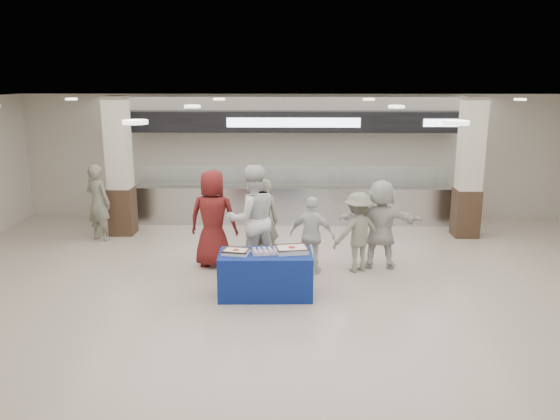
{
  "coord_description": "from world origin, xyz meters",
  "views": [
    {
      "loc": [
        -0.02,
        -8.14,
        3.56
      ],
      "look_at": [
        -0.24,
        1.6,
        1.22
      ],
      "focal_mm": 35.0,
      "sensor_mm": 36.0,
      "label": 1
    }
  ],
  "objects_px": {
    "civilian_white": "(381,224)",
    "soldier_bg": "(98,202)",
    "soldier_a": "(263,222)",
    "chef_short": "(312,235)",
    "sheet_cake_right": "(292,249)",
    "civilian_maroon": "(213,219)",
    "soldier_b": "(358,232)",
    "display_table": "(266,274)",
    "cupcake_tray": "(265,252)",
    "sheet_cake_left": "(236,251)",
    "chef_tall": "(252,219)"
  },
  "relations": [
    {
      "from": "civilian_white",
      "to": "soldier_bg",
      "type": "relative_size",
      "value": 1.0
    },
    {
      "from": "chef_short",
      "to": "soldier_bg",
      "type": "xyz_separation_m",
      "value": [
        -4.73,
        2.08,
        0.13
      ]
    },
    {
      "from": "sheet_cake_right",
      "to": "soldier_bg",
      "type": "height_order",
      "value": "soldier_bg"
    },
    {
      "from": "civilian_white",
      "to": "sheet_cake_right",
      "type": "bearing_deg",
      "value": 43.01
    },
    {
      "from": "soldier_a",
      "to": "chef_short",
      "type": "height_order",
      "value": "soldier_a"
    },
    {
      "from": "sheet_cake_right",
      "to": "chef_short",
      "type": "height_order",
      "value": "chef_short"
    },
    {
      "from": "sheet_cake_right",
      "to": "chef_tall",
      "type": "bearing_deg",
      "value": 122.02
    },
    {
      "from": "soldier_b",
      "to": "sheet_cake_left",
      "type": "bearing_deg",
      "value": 6.93
    },
    {
      "from": "civilian_maroon",
      "to": "display_table",
      "type": "bearing_deg",
      "value": 131.95
    },
    {
      "from": "civilian_white",
      "to": "soldier_bg",
      "type": "xyz_separation_m",
      "value": [
        -6.06,
        1.72,
        0.0
      ]
    },
    {
      "from": "sheet_cake_left",
      "to": "chef_short",
      "type": "distance_m",
      "value": 1.76
    },
    {
      "from": "sheet_cake_right",
      "to": "soldier_a",
      "type": "xyz_separation_m",
      "value": [
        -0.57,
        1.51,
        0.06
      ]
    },
    {
      "from": "sheet_cake_right",
      "to": "chef_tall",
      "type": "distance_m",
      "value": 1.41
    },
    {
      "from": "soldier_bg",
      "to": "soldier_b",
      "type": "bearing_deg",
      "value": -172.49
    },
    {
      "from": "soldier_b",
      "to": "civilian_white",
      "type": "height_order",
      "value": "civilian_white"
    },
    {
      "from": "civilian_maroon",
      "to": "soldier_b",
      "type": "distance_m",
      "value": 2.77
    },
    {
      "from": "sheet_cake_left",
      "to": "chef_short",
      "type": "height_order",
      "value": "chef_short"
    },
    {
      "from": "cupcake_tray",
      "to": "civilian_white",
      "type": "xyz_separation_m",
      "value": [
        2.14,
        1.52,
        0.08
      ]
    },
    {
      "from": "sheet_cake_left",
      "to": "civilian_maroon",
      "type": "distance_m",
      "value": 1.67
    },
    {
      "from": "civilian_maroon",
      "to": "sheet_cake_left",
      "type": "bearing_deg",
      "value": 117.18
    },
    {
      "from": "cupcake_tray",
      "to": "chef_tall",
      "type": "xyz_separation_m",
      "value": [
        -0.3,
        1.27,
        0.23
      ]
    },
    {
      "from": "soldier_b",
      "to": "soldier_a",
      "type": "bearing_deg",
      "value": -33.77
    },
    {
      "from": "soldier_b",
      "to": "chef_short",
      "type": "bearing_deg",
      "value": -15.01
    },
    {
      "from": "chef_short",
      "to": "civilian_white",
      "type": "bearing_deg",
      "value": -146.73
    },
    {
      "from": "cupcake_tray",
      "to": "sheet_cake_left",
      "type": "bearing_deg",
      "value": -176.92
    },
    {
      "from": "sheet_cake_left",
      "to": "sheet_cake_right",
      "type": "height_order",
      "value": "sheet_cake_right"
    },
    {
      "from": "soldier_bg",
      "to": "cupcake_tray",
      "type": "bearing_deg",
      "value": 167.04
    },
    {
      "from": "sheet_cake_right",
      "to": "chef_short",
      "type": "distance_m",
      "value": 1.14
    },
    {
      "from": "sheet_cake_left",
      "to": "sheet_cake_right",
      "type": "bearing_deg",
      "value": 6.75
    },
    {
      "from": "chef_tall",
      "to": "chef_short",
      "type": "distance_m",
      "value": 1.16
    },
    {
      "from": "sheet_cake_right",
      "to": "soldier_a",
      "type": "distance_m",
      "value": 1.61
    },
    {
      "from": "soldier_a",
      "to": "display_table",
      "type": "bearing_deg",
      "value": 83.12
    },
    {
      "from": "civilian_maroon",
      "to": "chef_short",
      "type": "bearing_deg",
      "value": 175.14
    },
    {
      "from": "civilian_white",
      "to": "soldier_b",
      "type": "bearing_deg",
      "value": 27.93
    },
    {
      "from": "civilian_maroon",
      "to": "sheet_cake_right",
      "type": "bearing_deg",
      "value": 142.66
    },
    {
      "from": "display_table",
      "to": "sheet_cake_left",
      "type": "xyz_separation_m",
      "value": [
        -0.49,
        -0.05,
        0.42
      ]
    },
    {
      "from": "display_table",
      "to": "soldier_a",
      "type": "bearing_deg",
      "value": 92.88
    },
    {
      "from": "civilian_maroon",
      "to": "soldier_a",
      "type": "distance_m",
      "value": 0.96
    },
    {
      "from": "civilian_white",
      "to": "display_table",
      "type": "bearing_deg",
      "value": 37.87
    },
    {
      "from": "sheet_cake_left",
      "to": "soldier_bg",
      "type": "relative_size",
      "value": 0.27
    },
    {
      "from": "sheet_cake_left",
      "to": "soldier_a",
      "type": "bearing_deg",
      "value": 77.56
    },
    {
      "from": "civilian_maroon",
      "to": "civilian_white",
      "type": "distance_m",
      "value": 3.22
    },
    {
      "from": "sheet_cake_right",
      "to": "soldier_a",
      "type": "bearing_deg",
      "value": 110.55
    },
    {
      "from": "cupcake_tray",
      "to": "chef_short",
      "type": "bearing_deg",
      "value": 54.76
    },
    {
      "from": "soldier_a",
      "to": "chef_short",
      "type": "distance_m",
      "value": 1.05
    },
    {
      "from": "cupcake_tray",
      "to": "soldier_b",
      "type": "xyz_separation_m",
      "value": [
        1.68,
        1.3,
        -0.02
      ]
    },
    {
      "from": "civilian_maroon",
      "to": "soldier_bg",
      "type": "relative_size",
      "value": 1.1
    },
    {
      "from": "cupcake_tray",
      "to": "civilian_white",
      "type": "relative_size",
      "value": 0.28
    },
    {
      "from": "sheet_cake_left",
      "to": "soldier_a",
      "type": "distance_m",
      "value": 1.66
    },
    {
      "from": "chef_tall",
      "to": "chef_short",
      "type": "relative_size",
      "value": 1.38
    }
  ]
}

